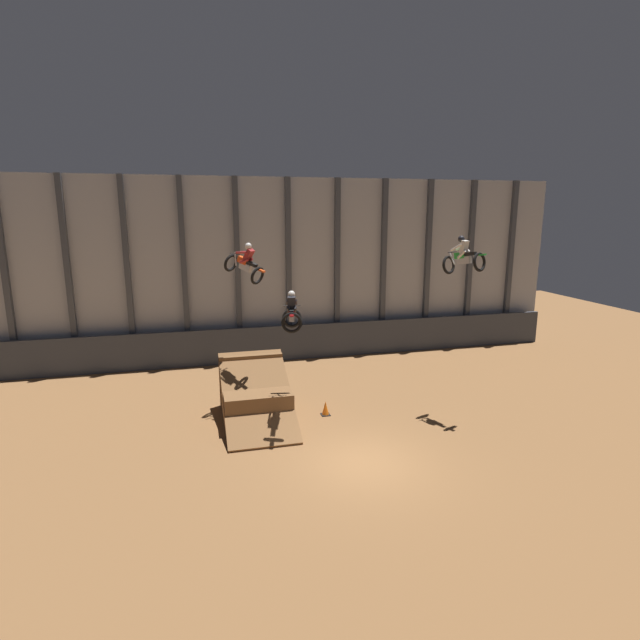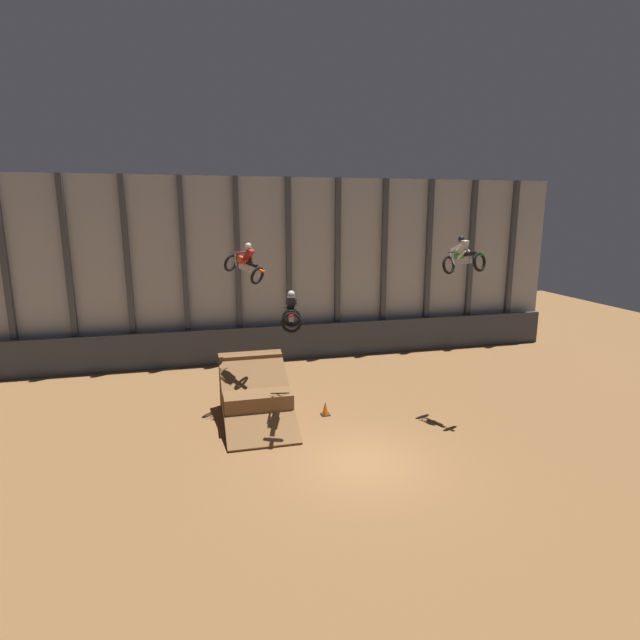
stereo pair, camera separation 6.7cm
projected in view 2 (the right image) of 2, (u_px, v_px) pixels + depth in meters
The scene contains 8 objects.
ground_plane at pixel (363, 463), 16.32m from camera, with size 60.00×60.00×0.00m, color brown.
arena_back_wall at pixel (288, 270), 27.42m from camera, with size 32.00×0.40×9.86m.
lower_barrier at pixel (292, 342), 27.61m from camera, with size 31.36×0.20×1.94m.
dirt_ramp at pixel (255, 396), 20.00m from camera, with size 2.62×4.50×2.41m.
rider_bike_left_air at pixel (245, 264), 19.44m from camera, with size 1.67×1.70×1.64m.
rider_bike_center_air at pixel (291, 314), 17.93m from camera, with size 1.02×1.79×1.51m.
rider_bike_right_air at pixel (463, 258), 19.06m from camera, with size 1.32×1.76×1.55m.
traffic_cone_near_ramp at pixel (325, 408), 20.13m from camera, with size 0.36×0.36×0.58m.
Camera 2 is at (-5.02, -14.15, 8.06)m, focal length 28.00 mm.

